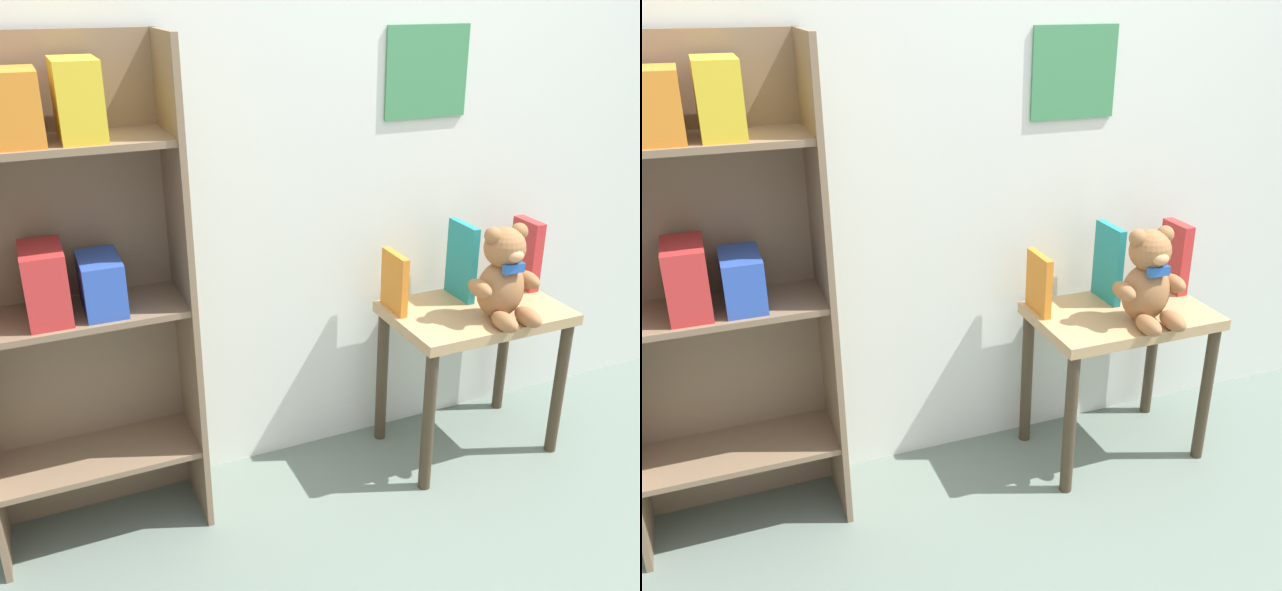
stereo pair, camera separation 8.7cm
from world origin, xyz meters
TOP-DOWN VIEW (x-y plane):
  - wall_back at (0.00, 1.40)m, footprint 4.80×0.07m
  - bookshelf_side at (-0.94, 1.25)m, footprint 0.59×0.27m
  - display_table at (0.30, 1.14)m, footprint 0.58×0.37m
  - teddy_bear at (0.33, 1.05)m, footprint 0.24×0.21m
  - book_standing_orange at (0.04, 1.24)m, footprint 0.03×0.14m
  - book_standing_teal at (0.30, 1.25)m, footprint 0.03×0.15m
  - book_standing_red at (0.56, 1.23)m, footprint 0.04×0.13m

SIDE VIEW (x-z plane):
  - display_table at x=0.30m, z-range 0.17..0.71m
  - book_standing_orange at x=0.04m, z-range 0.54..0.73m
  - book_standing_red at x=0.56m, z-range 0.54..0.78m
  - book_standing_teal at x=0.30m, z-range 0.54..0.80m
  - teddy_bear at x=0.33m, z-range 0.52..0.83m
  - bookshelf_side at x=-0.94m, z-range 0.09..1.51m
  - wall_back at x=0.00m, z-range 0.00..2.50m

